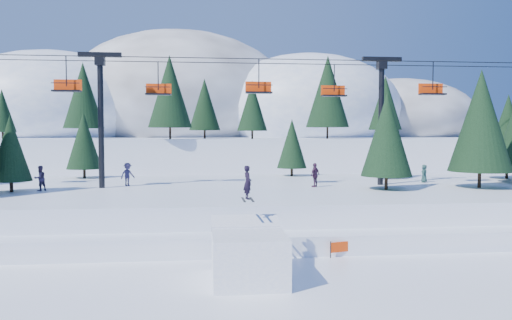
{
  "coord_description": "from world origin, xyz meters",
  "views": [
    {
      "loc": [
        -1.23,
        -20.99,
        6.62
      ],
      "look_at": [
        1.6,
        6.0,
        5.2
      ],
      "focal_mm": 35.0,
      "sensor_mm": 36.0,
      "label": 1
    }
  ],
  "objects": [
    {
      "name": "banner_near",
      "position": [
        6.82,
        5.11,
        0.54
      ],
      "size": [
        2.76,
        0.8,
        0.9
      ],
      "color": "black",
      "rests_on": "ground"
    },
    {
      "name": "jump_kicker",
      "position": [
        0.75,
        1.22,
        1.21
      ],
      "size": [
        3.25,
        4.43,
        5.11
      ],
      "color": "white",
      "rests_on": "ground"
    },
    {
      "name": "berm",
      "position": [
        0.0,
        8.0,
        0.55
      ],
      "size": [
        70.0,
        6.0,
        1.1
      ],
      "primitive_type": "cube",
      "color": "white",
      "rests_on": "ground"
    },
    {
      "name": "distant_skiers",
      "position": [
        -2.18,
        17.9,
        3.4
      ],
      "size": [
        31.39,
        4.16,
        1.87
      ],
      "color": "#352843",
      "rests_on": "mid_shelf"
    },
    {
      "name": "ground",
      "position": [
        0.0,
        0.0,
        0.0
      ],
      "size": [
        160.0,
        160.0,
        0.0
      ],
      "primitive_type": "plane",
      "color": "white",
      "rests_on": "ground"
    },
    {
      "name": "mountain_ridge",
      "position": [
        -5.07,
        73.34,
        9.64
      ],
      "size": [
        119.0,
        61.56,
        26.46
      ],
      "color": "white",
      "rests_on": "ground"
    },
    {
      "name": "mid_shelf",
      "position": [
        0.0,
        18.0,
        1.25
      ],
      "size": [
        70.0,
        22.0,
        2.5
      ],
      "primitive_type": "cube",
      "color": "white",
      "rests_on": "ground"
    },
    {
      "name": "chairlift",
      "position": [
        1.18,
        18.05,
        9.32
      ],
      "size": [
        46.0,
        3.21,
        10.28
      ],
      "color": "black",
      "rests_on": "mid_shelf"
    },
    {
      "name": "conifer_stand",
      "position": [
        0.72,
        17.68,
        7.03
      ],
      "size": [
        63.57,
        18.06,
        9.87
      ],
      "color": "black",
      "rests_on": "mid_shelf"
    },
    {
      "name": "banner_far",
      "position": [
        9.81,
        5.21,
        0.54
      ],
      "size": [
        2.85,
        0.32,
        0.9
      ],
      "color": "black",
      "rests_on": "ground"
    }
  ]
}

